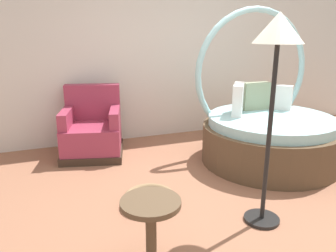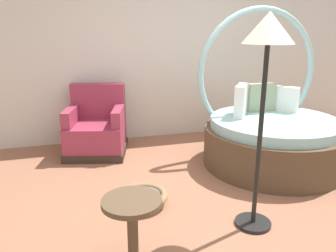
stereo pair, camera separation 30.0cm
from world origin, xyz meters
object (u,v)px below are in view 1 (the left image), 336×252
pet_basket (149,199)px  side_table (151,212)px  round_daybed (267,131)px  floor_lamp (277,50)px  red_armchair (93,131)px

pet_basket → side_table: size_ratio=0.98×
round_daybed → floor_lamp: size_ratio=1.09×
pet_basket → side_table: bearing=-106.2°
pet_basket → round_daybed: bearing=18.8°
red_armchair → floor_lamp: 2.81m
round_daybed → pet_basket: bearing=-161.2°
round_daybed → side_table: size_ratio=3.80×
pet_basket → floor_lamp: (0.89, -0.61, 1.46)m
pet_basket → side_table: (-0.23, -0.80, 0.35)m
round_daybed → side_table: 2.49m
round_daybed → red_armchair: 2.36m
pet_basket → floor_lamp: size_ratio=0.28×
pet_basket → red_armchair: bearing=100.8°
round_daybed → side_table: (-2.05, -1.42, 0.02)m
red_armchair → pet_basket: (0.31, -1.63, -0.26)m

